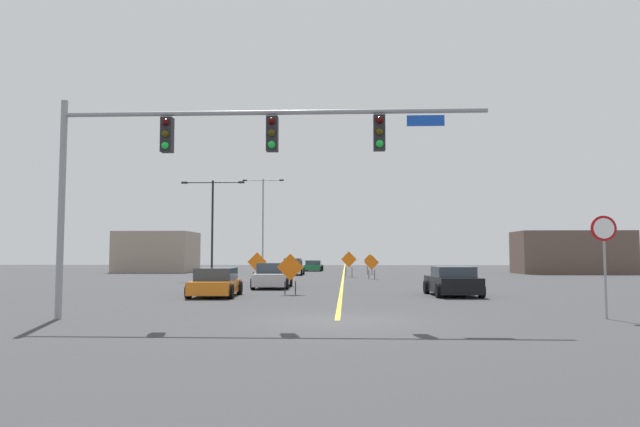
{
  "coord_description": "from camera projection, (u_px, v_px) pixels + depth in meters",
  "views": [
    {
      "loc": [
        0.26,
        -16.87,
        1.91
      ],
      "look_at": [
        -1.45,
        20.91,
        4.58
      ],
      "focal_mm": 32.48,
      "sensor_mm": 36.0,
      "label": 1
    }
  ],
  "objects": [
    {
      "name": "ground",
      "position": [
        337.0,
        320.0,
        16.69
      ],
      "size": [
        172.02,
        172.02,
        0.0
      ],
      "primitive_type": "plane",
      "color": "#38383A"
    },
    {
      "name": "road_centre_stripe",
      "position": [
        344.0,
        271.0,
        64.3
      ],
      "size": [
        0.16,
        95.56,
        0.01
      ],
      "color": "yellow",
      "rests_on": "ground"
    },
    {
      "name": "traffic_signal_assembly",
      "position": [
        216.0,
        149.0,
        17.19
      ],
      "size": [
        12.76,
        0.44,
        6.56
      ],
      "color": "gray",
      "rests_on": "ground"
    },
    {
      "name": "stop_sign",
      "position": [
        604.0,
        246.0,
        17.19
      ],
      "size": [
        0.76,
        0.07,
        3.06
      ],
      "color": "gray",
      "rests_on": "ground"
    },
    {
      "name": "street_lamp_far_left",
      "position": [
        263.0,
        217.0,
        59.68
      ],
      "size": [
        4.28,
        0.24,
        9.72
      ],
      "color": "gray",
      "rests_on": "ground"
    },
    {
      "name": "street_lamp_mid_left",
      "position": [
        212.0,
        219.0,
        43.48
      ],
      "size": [
        4.78,
        0.24,
        7.47
      ],
      "color": "black",
      "rests_on": "ground"
    },
    {
      "name": "construction_sign_median_near",
      "position": [
        349.0,
        261.0,
        49.07
      ],
      "size": [
        1.33,
        0.27,
        2.16
      ],
      "color": "orange",
      "rests_on": "ground"
    },
    {
      "name": "construction_sign_right_lane",
      "position": [
        370.0,
        261.0,
        55.08
      ],
      "size": [
        1.12,
        0.17,
        1.92
      ],
      "color": "orange",
      "rests_on": "ground"
    },
    {
      "name": "construction_sign_right_shoulder",
      "position": [
        372.0,
        264.0,
        44.79
      ],
      "size": [
        1.15,
        0.17,
        1.86
      ],
      "color": "orange",
      "rests_on": "ground"
    },
    {
      "name": "construction_sign_left_shoulder",
      "position": [
        257.0,
        264.0,
        36.73
      ],
      "size": [
        1.24,
        0.07,
        2.04
      ],
      "color": "orange",
      "rests_on": "ground"
    },
    {
      "name": "construction_sign_median_far",
      "position": [
        290.0,
        269.0,
        27.58
      ],
      "size": [
        1.28,
        0.24,
        1.94
      ],
      "color": "orange",
      "rests_on": "ground"
    },
    {
      "name": "car_orange_mid",
      "position": [
        216.0,
        283.0,
        26.21
      ],
      "size": [
        2.16,
        3.95,
        1.29
      ],
      "color": "orange",
      "rests_on": "ground"
    },
    {
      "name": "car_green_far",
      "position": [
        313.0,
        266.0,
        66.31
      ],
      "size": [
        2.15,
        4.59,
        1.21
      ],
      "color": "#196B38",
      "rests_on": "ground"
    },
    {
      "name": "car_silver_near",
      "position": [
        273.0,
        276.0,
        32.95
      ],
      "size": [
        2.12,
        4.5,
        1.41
      ],
      "color": "#B7BABF",
      "rests_on": "ground"
    },
    {
      "name": "car_white_distant",
      "position": [
        293.0,
        267.0,
        53.57
      ],
      "size": [
        1.95,
        4.27,
        1.53
      ],
      "color": "white",
      "rests_on": "ground"
    },
    {
      "name": "car_black_approaching",
      "position": [
        453.0,
        282.0,
        26.63
      ],
      "size": [
        2.28,
        4.08,
        1.34
      ],
      "color": "black",
      "rests_on": "ground"
    },
    {
      "name": "roadside_building_west",
      "position": [
        157.0,
        252.0,
        62.27
      ],
      "size": [
        7.83,
        6.35,
        4.31
      ],
      "color": "gray",
      "rests_on": "ground"
    },
    {
      "name": "roadside_building_east",
      "position": [
        572.0,
        252.0,
        57.38
      ],
      "size": [
        10.79,
        5.08,
        4.19
      ],
      "color": "brown",
      "rests_on": "ground"
    }
  ]
}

